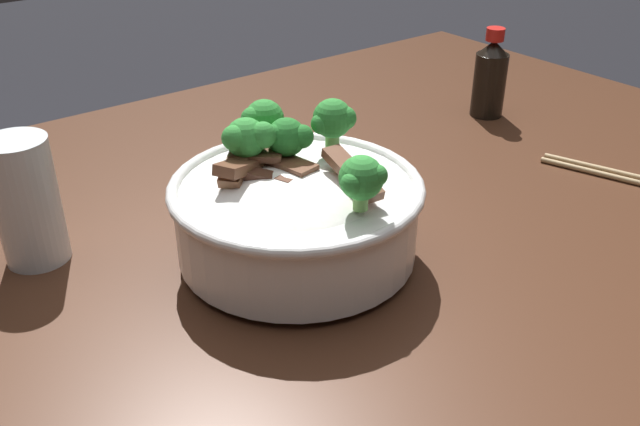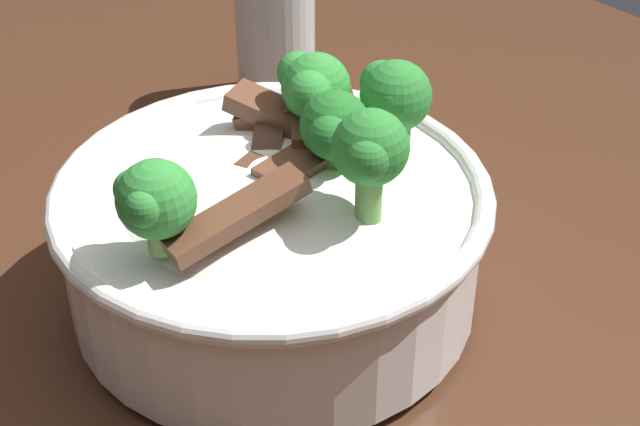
{
  "view_description": "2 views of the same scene",
  "coord_description": "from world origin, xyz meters",
  "px_view_note": "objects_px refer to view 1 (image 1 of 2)",
  "views": [
    {
      "loc": [
        0.43,
        0.5,
        1.16
      ],
      "look_at": [
        0.08,
        0.04,
        0.84
      ],
      "focal_mm": 39.04,
      "sensor_mm": 36.0,
      "label": 1
    },
    {
      "loc": [
        -0.28,
        0.27,
        1.16
      ],
      "look_at": [
        0.05,
        0.01,
        0.86
      ],
      "focal_mm": 54.55,
      "sensor_mm": 36.0,
      "label": 2
    }
  ],
  "objects_px": {
    "drinking_glass": "(28,208)",
    "soy_sauce_bottle": "(490,78)",
    "chopsticks_pair": "(623,176)",
    "rice_bowl": "(296,206)"
  },
  "relations": [
    {
      "from": "drinking_glass",
      "to": "chopsticks_pair",
      "type": "relative_size",
      "value": 0.66
    },
    {
      "from": "rice_bowl",
      "to": "drinking_glass",
      "type": "relative_size",
      "value": 1.91
    },
    {
      "from": "drinking_glass",
      "to": "soy_sauce_bottle",
      "type": "height_order",
      "value": "same"
    },
    {
      "from": "soy_sauce_bottle",
      "to": "chopsticks_pair",
      "type": "bearing_deg",
      "value": 82.75
    },
    {
      "from": "drinking_glass",
      "to": "soy_sauce_bottle",
      "type": "distance_m",
      "value": 0.67
    },
    {
      "from": "drinking_glass",
      "to": "soy_sauce_bottle",
      "type": "bearing_deg",
      "value": 178.89
    },
    {
      "from": "chopsticks_pair",
      "to": "soy_sauce_bottle",
      "type": "height_order",
      "value": "soy_sauce_bottle"
    },
    {
      "from": "rice_bowl",
      "to": "chopsticks_pair",
      "type": "xyz_separation_m",
      "value": [
        -0.43,
        0.1,
        -0.06
      ]
    },
    {
      "from": "chopsticks_pair",
      "to": "soy_sauce_bottle",
      "type": "bearing_deg",
      "value": -97.25
    },
    {
      "from": "drinking_glass",
      "to": "chopsticks_pair",
      "type": "distance_m",
      "value": 0.69
    }
  ]
}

